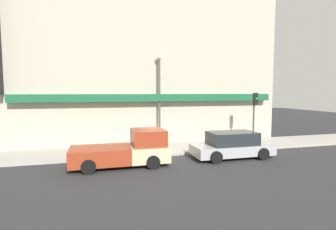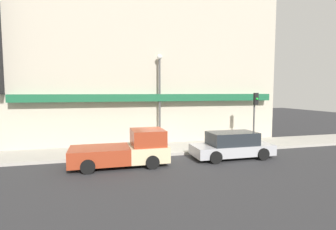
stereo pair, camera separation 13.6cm
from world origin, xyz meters
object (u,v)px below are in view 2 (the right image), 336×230
traffic_light (255,109)px  pickup_truck (126,150)px  fire_hydrant (107,149)px  street_lamp (160,89)px  parked_car (232,145)px

traffic_light → pickup_truck: bearing=-166.9°
fire_hydrant → street_lamp: 5.49m
parked_car → street_lamp: 6.30m
pickup_truck → fire_hydrant: size_ratio=8.61×
traffic_light → parked_car: bearing=-143.6°
parked_car → traffic_light: size_ratio=1.30×
fire_hydrant → street_lamp: street_lamp is taller
street_lamp → pickup_truck: bearing=-123.5°
pickup_truck → parked_car: 6.14m
parked_car → fire_hydrant: bearing=161.4°
parked_car → fire_hydrant: size_ratio=8.09×
fire_hydrant → traffic_light: 10.12m
pickup_truck → parked_car: bearing=-1.5°
street_lamp → traffic_light: 6.68m
pickup_truck → fire_hydrant: (-0.91, 2.22, -0.35)m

